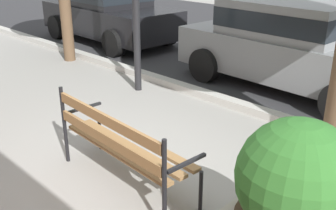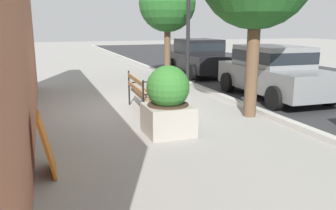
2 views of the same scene
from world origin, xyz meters
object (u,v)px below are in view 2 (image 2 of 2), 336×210
at_px(parked_car_grey, 273,70).
at_px(concrete_planter, 168,102).
at_px(park_bench, 142,91).
at_px(parked_car_black, 199,56).
at_px(lamp_post, 188,12).
at_px(leaning_signboard, 46,144).
at_px(street_tree_near_bench, 167,4).

bearing_deg(parked_car_grey, concrete_planter, -60.93).
distance_m(park_bench, concrete_planter, 1.96).
bearing_deg(park_bench, parked_car_grey, 95.07).
xyz_separation_m(parked_car_black, lamp_post, (3.48, -2.01, 1.71)).
bearing_deg(leaning_signboard, parked_car_grey, 118.47).
distance_m(lamp_post, leaning_signboard, 7.33).
bearing_deg(concrete_planter, parked_car_grey, 119.07).
xyz_separation_m(concrete_planter, lamp_post, (-4.17, 2.18, 1.88)).
distance_m(park_bench, leaning_signboard, 3.93).
bearing_deg(lamp_post, leaning_signboard, -39.97).
height_order(lamp_post, leaning_signboard, lamp_post).
bearing_deg(leaning_signboard, street_tree_near_bench, 149.36).
xyz_separation_m(street_tree_near_bench, parked_car_black, (-0.88, 1.79, -2.12)).
distance_m(concrete_planter, lamp_post, 5.07).
height_order(parked_car_grey, leaning_signboard, parked_car_grey).
xyz_separation_m(parked_car_grey, leaning_signboard, (3.53, -6.52, -0.39)).
bearing_deg(parked_car_black, parked_car_grey, 0.00).
distance_m(street_tree_near_bench, lamp_post, 2.65).
bearing_deg(concrete_planter, parked_car_black, 151.34).
xyz_separation_m(parked_car_grey, lamp_post, (-1.85, -2.01, 1.71)).
relative_size(park_bench, parked_car_grey, 0.44).
relative_size(concrete_planter, street_tree_near_bench, 0.34).
xyz_separation_m(concrete_planter, parked_car_black, (-7.66, 4.19, 0.17)).
bearing_deg(street_tree_near_bench, lamp_post, -4.84).
height_order(park_bench, lamp_post, lamp_post).
height_order(street_tree_near_bench, parked_car_black, street_tree_near_bench).
height_order(park_bench, parked_car_black, parked_car_black).
distance_m(park_bench, street_tree_near_bench, 5.91).
distance_m(concrete_planter, parked_car_black, 8.73).
height_order(concrete_planter, leaning_signboard, concrete_planter).
relative_size(park_bench, parked_car_black, 0.44).
height_order(park_bench, street_tree_near_bench, street_tree_near_bench).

